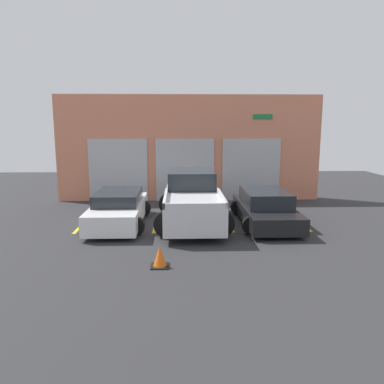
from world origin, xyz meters
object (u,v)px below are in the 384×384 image
object	(u,v)px
pickup_truck	(192,200)
sedan_white	(118,209)
traffic_cone	(160,257)
sedan_side	(265,208)

from	to	relation	value
pickup_truck	sedan_white	size ratio (longest dim) A/B	1.19
pickup_truck	traffic_cone	bearing A→B (deg)	-102.54
sedan_side	traffic_cone	size ratio (longest dim) A/B	7.95
pickup_truck	traffic_cone	xyz separation A→B (m)	(-0.97, -4.38, -0.60)
pickup_truck	traffic_cone	distance (m)	4.52
pickup_truck	traffic_cone	world-z (taller)	pickup_truck
sedan_white	traffic_cone	distance (m)	4.45
sedan_white	traffic_cone	world-z (taller)	sedan_white
sedan_white	traffic_cone	xyz separation A→B (m)	(1.69, -4.10, -0.33)
pickup_truck	sedan_white	xyz separation A→B (m)	(-2.66, -0.28, -0.27)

